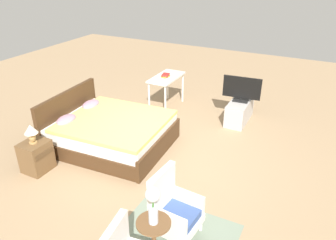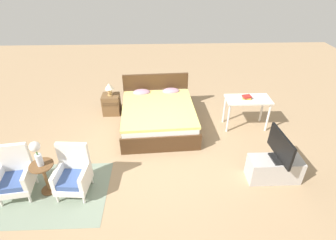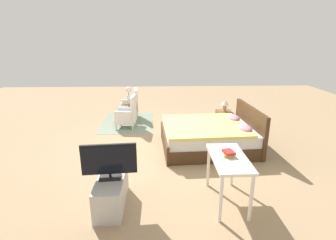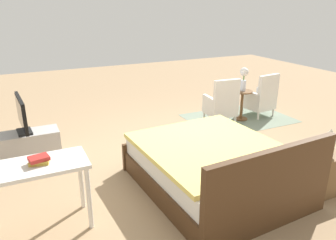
# 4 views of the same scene
# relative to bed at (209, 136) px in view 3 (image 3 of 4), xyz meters

# --- Properties ---
(ground_plane) EXTENTS (16.00, 16.00, 0.00)m
(ground_plane) POSITION_rel_bed_xyz_m (-0.00, -1.17, -0.30)
(ground_plane) COLOR #A38460
(floor_rug) EXTENTS (2.10, 1.50, 0.01)m
(floor_rug) POSITION_rel_bed_xyz_m (-1.98, -2.12, -0.29)
(floor_rug) COLOR gray
(floor_rug) RESTS_ON ground_plane
(bed) EXTENTS (1.84, 2.16, 0.96)m
(bed) POSITION_rel_bed_xyz_m (0.00, 0.00, 0.00)
(bed) COLOR #472D19
(bed) RESTS_ON ground_plane
(armchair_by_window_left) EXTENTS (0.61, 0.61, 0.92)m
(armchair_by_window_left) POSITION_rel_bed_xyz_m (-2.48, -2.06, 0.08)
(armchair_by_window_left) COLOR white
(armchair_by_window_left) RESTS_ON floor_rug
(armchair_by_window_right) EXTENTS (0.58, 0.58, 0.92)m
(armchair_by_window_right) POSITION_rel_bed_xyz_m (-1.49, -2.06, 0.08)
(armchair_by_window_right) COLOR white
(armchair_by_window_right) RESTS_ON floor_rug
(side_table) EXTENTS (0.40, 0.40, 0.61)m
(side_table) POSITION_rel_bed_xyz_m (-1.98, -2.05, 0.09)
(side_table) COLOR brown
(side_table) RESTS_ON ground_plane
(flower_vase) EXTENTS (0.17, 0.17, 0.48)m
(flower_vase) POSITION_rel_bed_xyz_m (-1.98, -2.05, 0.61)
(flower_vase) COLOR silver
(flower_vase) RESTS_ON side_table
(nightstand) EXTENTS (0.44, 0.41, 0.53)m
(nightstand) POSITION_rel_bed_xyz_m (-1.23, 0.63, -0.03)
(nightstand) COLOR brown
(nightstand) RESTS_ON ground_plane
(table_lamp) EXTENTS (0.22, 0.22, 0.33)m
(table_lamp) POSITION_rel_bed_xyz_m (-1.23, 0.63, 0.45)
(table_lamp) COLOR tan
(table_lamp) RESTS_ON nightstand
(tv_stand) EXTENTS (0.96, 0.40, 0.47)m
(tv_stand) POSITION_rel_bed_xyz_m (2.15, -1.91, -0.06)
(tv_stand) COLOR #B7B2AD
(tv_stand) RESTS_ON ground_plane
(tv_flatscreen) EXTENTS (0.22, 0.80, 0.55)m
(tv_flatscreen) POSITION_rel_bed_xyz_m (2.15, -1.91, 0.46)
(tv_flatscreen) COLOR black
(tv_flatscreen) RESTS_ON tv_stand
(vanity_desk) EXTENTS (1.04, 0.52, 0.77)m
(vanity_desk) POSITION_rel_bed_xyz_m (2.11, -0.12, 0.35)
(vanity_desk) COLOR silver
(vanity_desk) RESTS_ON ground_plane
(book_stack) EXTENTS (0.22, 0.18, 0.08)m
(book_stack) POSITION_rel_bed_xyz_m (2.06, -0.13, 0.51)
(book_stack) COLOR #B79333
(book_stack) RESTS_ON vanity_desk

